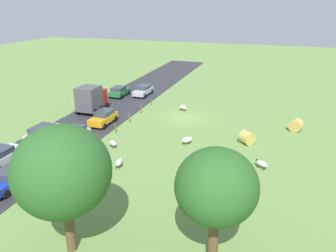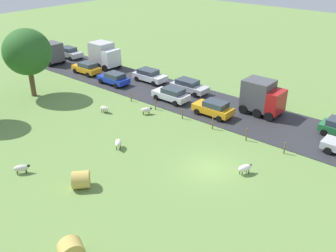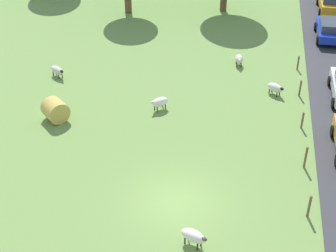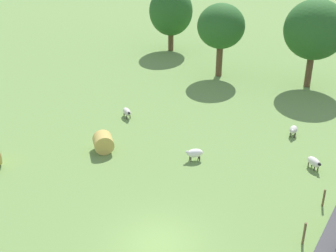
% 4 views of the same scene
% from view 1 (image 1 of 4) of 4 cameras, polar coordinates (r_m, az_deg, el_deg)
% --- Properties ---
extents(ground_plane, '(160.00, 160.00, 0.00)m').
position_cam_1_polar(ground_plane, '(41.39, 3.12, 1.47)').
color(ground_plane, '#6B8E47').
extents(road_strip, '(8.00, 80.00, 0.06)m').
position_cam_1_polar(road_strip, '(45.25, -10.07, 2.92)').
color(road_strip, '#2D2D33').
rests_on(road_strip, ground_plane).
extents(sheep_0, '(0.66, 1.11, 0.75)m').
position_cam_1_polar(sheep_0, '(29.24, -8.60, -6.33)').
color(sheep_0, beige).
rests_on(sheep_0, ground_plane).
extents(sheep_1, '(1.26, 1.10, 0.73)m').
position_cam_1_polar(sheep_1, '(29.90, 16.04, -6.33)').
color(sheep_1, beige).
rests_on(sheep_1, ground_plane).
extents(sheep_2, '(1.16, 1.13, 0.81)m').
position_cam_1_polar(sheep_2, '(33.45, 3.33, -2.41)').
color(sheep_2, white).
rests_on(sheep_2, ground_plane).
extents(sheep_3, '(1.18, 1.07, 0.75)m').
position_cam_1_polar(sheep_3, '(33.22, -9.65, -2.94)').
color(sheep_3, silver).
rests_on(sheep_3, ground_plane).
extents(sheep_4, '(1.29, 0.95, 0.80)m').
position_cam_1_polar(sheep_4, '(43.82, 2.60, 3.32)').
color(sheep_4, white).
rests_on(sheep_4, ground_plane).
extents(hay_bale_0, '(1.81, 1.82, 1.32)m').
position_cam_1_polar(hay_bale_0, '(34.51, 13.63, -2.01)').
color(hay_bale_0, tan).
rests_on(hay_bale_0, ground_plane).
extents(hay_bale_1, '(1.71, 1.49, 1.42)m').
position_cam_1_polar(hay_bale_1, '(39.45, 21.46, 0.10)').
color(hay_bale_1, tan).
rests_on(hay_bale_1, ground_plane).
extents(tree_0, '(4.39, 4.39, 6.87)m').
position_cam_1_polar(tree_0, '(17.33, 8.45, -10.54)').
color(tree_0, brown).
rests_on(tree_0, ground_plane).
extents(tree_1, '(5.33, 5.33, 7.80)m').
position_cam_1_polar(tree_1, '(18.59, -17.97, -7.64)').
color(tree_1, brown).
rests_on(tree_1, ground_plane).
extents(fence_post_0, '(0.12, 0.12, 1.07)m').
position_cam_1_polar(fence_post_0, '(46.26, -2.95, 4.27)').
color(fence_post_0, brown).
rests_on(fence_post_0, ground_plane).
extents(fence_post_1, '(0.12, 0.12, 1.23)m').
position_cam_1_polar(fence_post_1, '(43.00, -4.73, 3.05)').
color(fence_post_1, brown).
rests_on(fence_post_1, ground_plane).
extents(fence_post_2, '(0.12, 0.12, 1.29)m').
position_cam_1_polar(fence_post_2, '(39.83, -6.79, 1.54)').
color(fence_post_2, brown).
rests_on(fence_post_2, ground_plane).
extents(fence_post_3, '(0.12, 0.12, 1.06)m').
position_cam_1_polar(fence_post_3, '(36.81, -9.19, -0.43)').
color(fence_post_3, brown).
rests_on(fence_post_3, ground_plane).
extents(fence_post_4, '(0.12, 0.12, 1.14)m').
position_cam_1_polar(fence_post_4, '(33.85, -12.03, -2.50)').
color(fence_post_4, brown).
rests_on(fence_post_4, ground_plane).
extents(fence_post_5, '(0.12, 0.12, 1.02)m').
position_cam_1_polar(fence_post_5, '(31.09, -15.39, -5.11)').
color(fence_post_5, brown).
rests_on(fence_post_5, ground_plane).
extents(truck_0, '(2.82, 4.07, 3.52)m').
position_cam_1_polar(truck_0, '(43.91, -13.29, 4.67)').
color(truck_0, '#B21919').
rests_on(truck_0, road_strip).
extents(car_0, '(2.11, 4.20, 1.49)m').
position_cam_1_polar(car_0, '(28.72, -25.94, -8.10)').
color(car_0, '#1933B2').
rests_on(car_0, road_strip).
extents(car_1, '(2.03, 4.39, 1.52)m').
position_cam_1_polar(car_1, '(51.24, -4.34, 6.26)').
color(car_1, '#B7B7BC').
rests_on(car_1, road_strip).
extents(car_2, '(2.07, 4.18, 1.60)m').
position_cam_1_polar(car_2, '(39.55, -11.21, 1.52)').
color(car_2, orange).
rests_on(car_2, road_strip).
extents(car_3, '(2.18, 3.85, 1.54)m').
position_cam_1_polar(car_3, '(51.00, -8.53, 6.03)').
color(car_3, '#237238').
rests_on(car_3, road_strip).
extents(car_4, '(2.19, 4.46, 1.55)m').
position_cam_1_polar(car_4, '(32.81, -27.28, -4.69)').
color(car_4, silver).
rests_on(car_4, road_strip).
extents(car_6, '(2.07, 4.28, 1.53)m').
position_cam_1_polar(car_6, '(35.11, -16.31, -1.52)').
color(car_6, silver).
rests_on(car_6, road_strip).
extents(car_7, '(2.12, 4.59, 1.50)m').
position_cam_1_polar(car_7, '(37.02, -20.86, -0.93)').
color(car_7, '#B7B7BC').
rests_on(car_7, road_strip).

